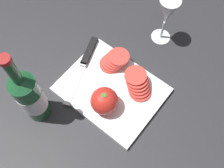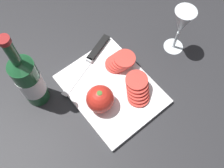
{
  "view_description": "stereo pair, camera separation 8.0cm",
  "coord_description": "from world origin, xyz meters",
  "views": [
    {
      "loc": [
        -0.19,
        0.29,
        0.81
      ],
      "look_at": [
        0.05,
        -0.0,
        0.05
      ],
      "focal_mm": 42.0,
      "sensor_mm": 36.0,
      "label": 1
    },
    {
      "loc": [
        -0.24,
        0.23,
        0.81
      ],
      "look_at": [
        0.05,
        -0.0,
        0.05
      ],
      "focal_mm": 42.0,
      "sensor_mm": 36.0,
      "label": 2
    }
  ],
  "objects": [
    {
      "name": "wine_glass",
      "position": [
        0.04,
        -0.29,
        0.13
      ],
      "size": [
        0.07,
        0.07,
        0.19
      ],
      "color": "silver",
      "rests_on": "ground_plane"
    },
    {
      "name": "wine_bottle",
      "position": [
        0.18,
        0.2,
        0.11
      ],
      "size": [
        0.08,
        0.08,
        0.32
      ],
      "color": "#194C28",
      "rests_on": "ground_plane"
    },
    {
      "name": "tomato_slice_stack_far",
      "position": [
        0.1,
        -0.08,
        0.04
      ],
      "size": [
        0.09,
        0.1,
        0.05
      ],
      "color": "#D63D33",
      "rests_on": "cutting_board"
    },
    {
      "name": "cutting_board",
      "position": [
        0.05,
        -0.0,
        0.01
      ],
      "size": [
        0.33,
        0.26,
        0.02
      ],
      "color": "white",
      "rests_on": "ground_plane"
    },
    {
      "name": "ground_plane",
      "position": [
        0.0,
        0.0,
        0.0
      ],
      "size": [
        3.0,
        3.0,
        0.0
      ],
      "primitive_type": "plane",
      "color": "#28282B"
    },
    {
      "name": "whole_tomato",
      "position": [
        0.02,
        0.06,
        0.06
      ],
      "size": [
        0.09,
        0.09,
        0.09
      ],
      "color": "red",
      "rests_on": "cutting_board"
    },
    {
      "name": "tomato_slice_stack_near",
      "position": [
        -0.02,
        -0.06,
        0.04
      ],
      "size": [
        0.11,
        0.09,
        0.06
      ],
      "color": "#D63D33",
      "rests_on": "cutting_board"
    },
    {
      "name": "knife",
      "position": [
        0.19,
        -0.04,
        0.02
      ],
      "size": [
        0.11,
        0.26,
        0.01
      ],
      "rotation": [
        0.0,
        0.0,
        1.92
      ],
      "color": "silver",
      "rests_on": "cutting_board"
    }
  ]
}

